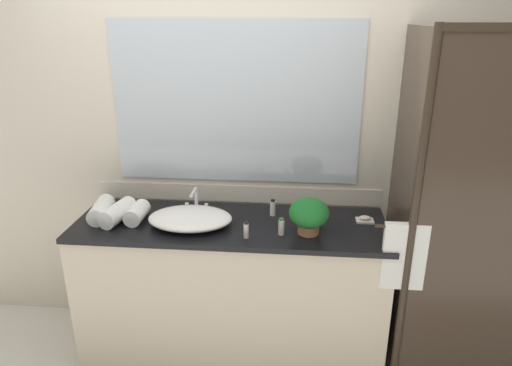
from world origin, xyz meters
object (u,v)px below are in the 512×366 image
Objects in this scene: amenity_bottle_shampoo at (273,208)px; amenity_bottle_lotion at (281,227)px; soap_dish at (365,219)px; rolled_towel_far_edge at (137,213)px; faucet at (196,205)px; rolled_towel_near_edge at (101,210)px; potted_plant at (309,214)px; rolled_towel_middle at (118,213)px; sink_basin at (190,218)px; amenity_bottle_conditioner at (246,230)px.

amenity_bottle_lotion is at bearing -76.30° from amenity_bottle_shampoo.
soap_dish is 1.32m from rolled_towel_far_edge.
amenity_bottle_lotion is at bearing -24.68° from faucet.
amenity_bottle_shampoo is 0.41× the size of rolled_towel_near_edge.
potted_plant reaches higher than rolled_towel_middle.
potted_plant is at bearing -46.33° from amenity_bottle_shampoo.
faucet is at bearing 162.70° from potted_plant.
amenity_bottle_shampoo is (0.46, 0.17, 0.01)m from sink_basin.
soap_dish is at bearing 3.56° from rolled_towel_near_edge.
amenity_bottle_conditioner is 0.89m from rolled_towel_near_edge.
potted_plant is 2.18× the size of soap_dish.
rolled_towel_middle is at bearing -169.55° from amenity_bottle_shampoo.
amenity_bottle_conditioner is at bearing -165.40° from potted_plant.
potted_plant reaches higher than faucet.
amenity_bottle_conditioner is 0.67m from rolled_towel_far_edge.
rolled_towel_far_edge is (-0.65, 0.15, 0.01)m from amenity_bottle_conditioner.
rolled_towel_middle is (-0.43, -0.15, -0.00)m from faucet.
amenity_bottle_shampoo is 0.53× the size of rolled_towel_far_edge.
amenity_bottle_shampoo reaches higher than rolled_towel_far_edge.
rolled_towel_middle is at bearing -175.07° from soap_dish.
amenity_bottle_shampoo is at bearing 103.70° from amenity_bottle_lotion.
amenity_bottle_shampoo reaches higher than sink_basin.
rolled_towel_near_edge reaches higher than sink_basin.
amenity_bottle_lotion is at bearing -168.02° from potted_plant.
rolled_towel_middle reaches higher than amenity_bottle_conditioner.
amenity_bottle_shampoo is at bearing 133.67° from potted_plant.
sink_basin is at bearing -90.00° from faucet.
sink_basin is 0.36m from amenity_bottle_conditioner.
potted_plant is at bearing -3.89° from rolled_towel_near_edge.
faucet is 0.45m from amenity_bottle_conditioner.
sink_basin is at bearing -3.96° from rolled_towel_near_edge.
faucet is at bearing 23.93° from rolled_towel_far_edge.
sink_basin is 0.16m from faucet.
faucet reaches higher than rolled_towel_near_edge.
amenity_bottle_lotion is (0.52, -0.08, 0.01)m from sink_basin.
amenity_bottle_conditioner is 0.48× the size of rolled_towel_far_edge.
rolled_towel_far_edge is (-0.99, 0.07, -0.06)m from potted_plant.
rolled_towel_far_edge is at bearing -156.07° from faucet.
sink_basin is 4.79× the size of soap_dish.
rolled_towel_far_edge is at bearing 166.65° from amenity_bottle_conditioner.
potted_plant is 0.87× the size of rolled_towel_near_edge.
amenity_bottle_conditioner is at bearing -13.35° from rolled_towel_far_edge.
amenity_bottle_shampoo is 0.26m from amenity_bottle_lotion.
rolled_towel_middle is at bearing -173.14° from rolled_towel_far_edge.
rolled_towel_near_edge is at bearing 176.28° from rolled_towel_far_edge.
sink_basin is 1.89× the size of rolled_towel_middle.
soap_dish is 0.52× the size of rolled_towel_far_edge.
rolled_towel_near_edge is (-1.21, 0.08, -0.06)m from potted_plant.
amenity_bottle_lotion is (-0.15, -0.03, -0.07)m from potted_plant.
amenity_bottle_shampoo is (-0.21, 0.22, -0.06)m from potted_plant.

